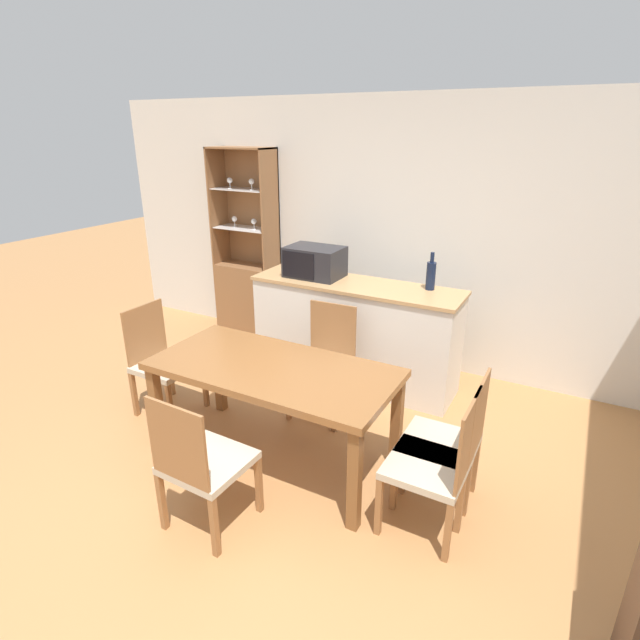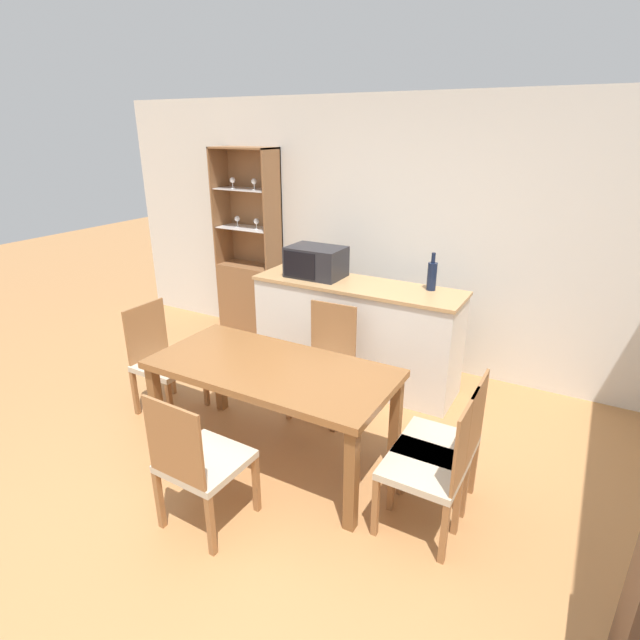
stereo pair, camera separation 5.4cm
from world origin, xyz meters
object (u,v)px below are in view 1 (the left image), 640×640
object	(u,v)px
display_cabinet	(248,283)
microwave	(315,262)
dining_chair_head_near	(202,463)
dining_table	(273,377)
dining_chair_side_right_near	(436,465)
wine_bottle	(431,275)
dining_chair_head_far	(325,362)
dining_chair_side_left_far	(162,361)
dining_chair_side_right_far	(447,443)

from	to	relation	value
display_cabinet	microwave	bearing A→B (deg)	-23.04
dining_chair_head_near	dining_table	bearing A→B (deg)	91.49
dining_table	dining_chair_side_right_near	world-z (taller)	dining_chair_side_right_near
microwave	wine_bottle	distance (m)	1.07
microwave	dining_chair_head_far	bearing A→B (deg)	-55.02
dining_chair_side_left_far	microwave	size ratio (longest dim) A/B	1.79
dining_chair_side_right_far	dining_chair_head_far	bearing A→B (deg)	61.76
wine_bottle	microwave	bearing A→B (deg)	-173.35
dining_chair_head_far	microwave	distance (m)	1.02
dining_chair_side_right_near	dining_chair_head_far	bearing A→B (deg)	54.37
display_cabinet	dining_table	world-z (taller)	display_cabinet
dining_chair_side_right_far	dining_chair_head_far	size ratio (longest dim) A/B	1.00
dining_table	dining_chair_head_far	size ratio (longest dim) A/B	1.85
dining_chair_head_far	dining_chair_side_right_near	bearing A→B (deg)	140.83
dining_table	dining_chair_side_right_near	size ratio (longest dim) A/B	1.85
wine_bottle	dining_chair_side_right_far	bearing A→B (deg)	-67.47
display_cabinet	dining_chair_side_right_near	world-z (taller)	display_cabinet
dining_chair_head_far	microwave	size ratio (longest dim) A/B	1.79
dining_chair_head_near	wine_bottle	distance (m)	2.43
wine_bottle	dining_chair_head_far	bearing A→B (deg)	-128.65
dining_chair_head_near	dining_chair_head_far	bearing A→B (deg)	91.64
dining_chair_head_near	microwave	size ratio (longest dim) A/B	1.79
microwave	wine_bottle	world-z (taller)	wine_bottle
display_cabinet	wine_bottle	xyz separation A→B (m)	(2.20, -0.36, 0.49)
dining_chair_side_right_near	wine_bottle	distance (m)	1.85
dining_table	dining_chair_head_far	bearing A→B (deg)	90.20
dining_table	dining_chair_head_far	world-z (taller)	dining_chair_head_far
dining_table	dining_chair_head_far	xyz separation A→B (m)	(-0.00, 0.75, -0.21)
dining_table	microwave	xyz separation A→B (m)	(-0.45, 1.39, 0.44)
dining_table	microwave	distance (m)	1.53
dining_table	dining_chair_head_near	world-z (taller)	dining_chair_head_near
dining_chair_head_far	microwave	bearing A→B (deg)	-57.93
dining_chair_side_right_near	dining_chair_head_near	world-z (taller)	same
display_cabinet	wine_bottle	bearing A→B (deg)	-9.32
dining_chair_side_right_near	dining_chair_head_far	world-z (taller)	same
dining_chair_side_right_far	dining_chair_head_far	world-z (taller)	same
dining_chair_head_near	wine_bottle	size ratio (longest dim) A/B	2.82
display_cabinet	dining_chair_side_right_far	size ratio (longest dim) A/B	2.27
dining_table	dining_chair_side_right_far	bearing A→B (deg)	5.87
display_cabinet	dining_chair_head_near	distance (m)	3.07
dining_chair_side_left_far	dining_chair_head_near	world-z (taller)	same
display_cabinet	dining_chair_side_right_far	bearing A→B (deg)	-32.27
display_cabinet	dining_chair_side_right_far	xyz separation A→B (m)	(2.78, -1.75, -0.15)
dining_chair_head_near	microwave	world-z (taller)	microwave
dining_chair_side_left_far	dining_chair_head_near	bearing A→B (deg)	54.69
dining_chair_side_right_near	dining_chair_side_right_far	xyz separation A→B (m)	(0.00, 0.24, 0.00)
dining_chair_side_left_far	dining_chair_side_right_far	xyz separation A→B (m)	(2.37, -0.00, 0.00)
dining_table	wine_bottle	xyz separation A→B (m)	(0.61, 1.51, 0.43)
dining_chair_side_right_far	dining_chair_head_far	distance (m)	1.34
dining_chair_side_right_near	dining_chair_head_far	size ratio (longest dim) A/B	1.00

